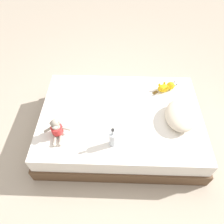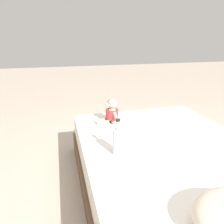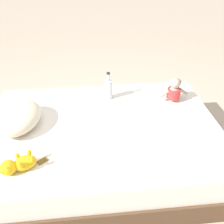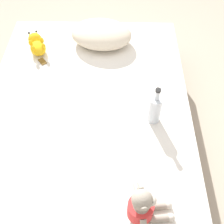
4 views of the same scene
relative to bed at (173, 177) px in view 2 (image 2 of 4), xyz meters
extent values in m
plane|color=#B7A893|center=(0.00, 0.00, -0.21)|extent=(16.00, 16.00, 0.00)
cube|color=brown|center=(0.00, 0.00, -0.10)|extent=(1.34, 1.94, 0.20)
cube|color=white|center=(0.00, 0.00, 0.11)|extent=(1.30, 1.89, 0.21)
ellipsoid|color=#9E9384|center=(0.31, -0.68, 0.29)|extent=(0.11, 0.12, 0.15)
cylinder|color=red|center=(0.31, -0.68, 0.29)|extent=(0.14, 0.14, 0.09)
sphere|color=#9E9384|center=(0.31, -0.68, 0.40)|extent=(0.10, 0.10, 0.10)
ellipsoid|color=beige|center=(0.35, -0.67, 0.39)|extent=(0.05, 0.07, 0.04)
sphere|color=black|center=(0.34, -0.65, 0.41)|extent=(0.01, 0.01, 0.01)
sphere|color=black|center=(0.35, -0.69, 0.41)|extent=(0.01, 0.01, 0.01)
cylinder|color=#9E9384|center=(0.30, -0.63, 0.41)|extent=(0.03, 0.01, 0.03)
cylinder|color=#9E9384|center=(0.31, -0.72, 0.41)|extent=(0.03, 0.01, 0.03)
cylinder|color=#9E9384|center=(0.29, -0.58, 0.30)|extent=(0.04, 0.10, 0.08)
cylinder|color=#9E9384|center=(0.32, -0.77, 0.30)|extent=(0.04, 0.10, 0.08)
cylinder|color=#9E9384|center=(0.40, -0.64, 0.23)|extent=(0.10, 0.05, 0.04)
cylinder|color=#9E9384|center=(0.40, -0.70, 0.23)|extent=(0.10, 0.05, 0.04)
sphere|color=beige|center=(0.45, -0.63, 0.23)|extent=(0.04, 0.04, 0.04)
sphere|color=beige|center=(0.45, -0.69, 0.23)|extent=(0.04, 0.04, 0.04)
cylinder|color=silver|center=(0.41, -0.09, 0.30)|extent=(0.07, 0.07, 0.18)
cylinder|color=silver|center=(0.41, -0.09, 0.43)|extent=(0.03, 0.03, 0.07)
cylinder|color=black|center=(0.41, -0.09, 0.47)|extent=(0.03, 0.03, 0.01)
camera|label=1|loc=(1.54, -0.06, 2.12)|focal=33.50mm
camera|label=2|loc=(0.78, 1.19, 1.00)|focal=34.15mm
camera|label=3|loc=(-1.56, 0.08, 1.44)|focal=39.15mm
camera|label=4|loc=(0.18, -1.20, 1.63)|focal=47.33mm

